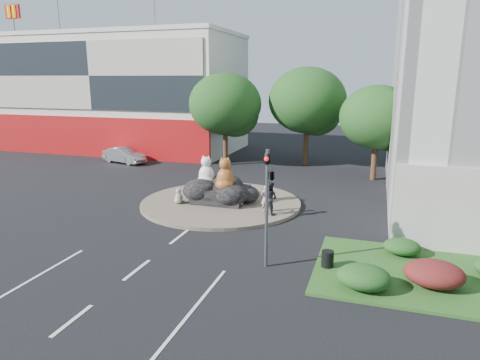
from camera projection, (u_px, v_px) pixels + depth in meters
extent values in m
plane|color=black|center=(137.00, 270.00, 17.72)|extent=(120.00, 120.00, 0.00)
cylinder|color=brown|center=(221.00, 203.00, 26.95)|extent=(10.00, 10.00, 0.20)
cube|color=silver|center=(125.00, 94.00, 47.63)|extent=(25.00, 12.00, 12.00)
cube|color=#9D0E10|center=(94.00, 137.00, 42.96)|extent=(25.00, 0.30, 4.00)
cube|color=#B2AD9E|center=(89.00, 76.00, 41.52)|extent=(24.00, 0.15, 6.50)
cube|color=silver|center=(122.00, 36.00, 46.20)|extent=(25.20, 12.20, 0.40)
cylinder|color=#595B60|center=(59.00, 18.00, 48.08)|extent=(0.10, 0.10, 4.00)
cylinder|color=#595B60|center=(154.00, 11.00, 46.52)|extent=(0.10, 0.10, 5.00)
cube|color=#9D0E10|center=(13.00, 12.00, 45.08)|extent=(1.80, 0.25, 1.40)
cube|color=#1E4316|center=(444.00, 278.00, 16.90)|extent=(10.00, 6.00, 0.12)
cylinder|color=#382314|center=(225.00, 145.00, 38.85)|extent=(0.44, 0.44, 3.74)
ellipsoid|color=#133B17|center=(225.00, 104.00, 38.00)|extent=(6.46, 6.46, 5.49)
sphere|color=#133B17|center=(235.00, 113.00, 38.42)|extent=(4.25, 4.25, 4.25)
sphere|color=#133B17|center=(217.00, 111.00, 38.07)|extent=(3.74, 3.74, 3.74)
cylinder|color=#382314|center=(306.00, 144.00, 38.58)|extent=(0.44, 0.44, 3.96)
ellipsoid|color=#133B17|center=(307.00, 100.00, 37.69)|extent=(6.84, 6.84, 5.81)
sphere|color=#133B17|center=(317.00, 110.00, 38.12)|extent=(4.50, 4.50, 4.50)
sphere|color=#133B17|center=(299.00, 108.00, 37.76)|extent=(3.96, 3.96, 3.96)
cylinder|color=#382314|center=(374.00, 159.00, 33.16)|extent=(0.44, 0.44, 3.30)
ellipsoid|color=#133B17|center=(377.00, 117.00, 32.41)|extent=(5.70, 5.70, 4.84)
sphere|color=#133B17|center=(388.00, 127.00, 32.81)|extent=(3.75, 3.75, 3.75)
sphere|color=#133B17|center=(367.00, 124.00, 32.47)|extent=(3.30, 3.30, 3.30)
ellipsoid|color=#133B17|center=(364.00, 277.00, 15.82)|extent=(2.00, 1.60, 0.90)
ellipsoid|color=#451312|center=(434.00, 274.00, 15.99)|extent=(2.20, 1.76, 0.99)
ellipsoid|color=#133B17|center=(402.00, 247.00, 18.91)|extent=(1.60, 1.28, 0.72)
cylinder|color=#595B60|center=(267.00, 210.00, 17.50)|extent=(0.14, 0.14, 5.00)
imported|color=black|center=(267.00, 169.00, 17.10)|extent=(0.21, 0.26, 1.30)
imported|color=black|center=(272.00, 174.00, 17.09)|extent=(0.26, 1.24, 0.50)
sphere|color=red|center=(266.00, 159.00, 16.83)|extent=(0.18, 0.18, 0.18)
cylinder|color=#595B60|center=(462.00, 159.00, 20.31)|extent=(0.18, 0.18, 8.00)
cylinder|color=#595B60|center=(448.00, 73.00, 19.69)|extent=(2.00, 0.12, 0.12)
cube|color=silver|center=(424.00, 75.00, 20.01)|extent=(0.50, 0.22, 0.12)
imported|color=#CE8594|center=(266.00, 198.00, 24.66)|extent=(0.68, 0.58, 1.59)
imported|color=black|center=(270.00, 198.00, 24.19)|extent=(1.13, 1.03, 1.89)
imported|color=#B1B5B9|center=(124.00, 155.00, 40.01)|extent=(4.71, 2.63, 1.47)
cylinder|color=black|center=(328.00, 259.00, 17.70)|extent=(0.59, 0.59, 0.68)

